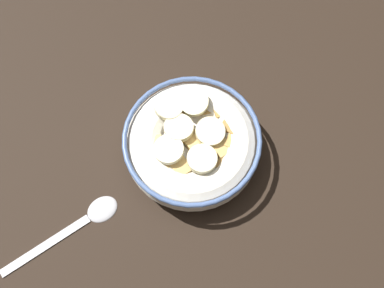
# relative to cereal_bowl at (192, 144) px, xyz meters

# --- Properties ---
(ground_plane) EXTENTS (0.99, 0.99, 0.02)m
(ground_plane) POSITION_rel_cereal_bowl_xyz_m (0.00, -0.00, -0.04)
(ground_plane) COLOR black
(cereal_bowl) EXTENTS (0.17, 0.17, 0.06)m
(cereal_bowl) POSITION_rel_cereal_bowl_xyz_m (0.00, 0.00, 0.00)
(cereal_bowl) COLOR silver
(cereal_bowl) RESTS_ON ground_plane
(spoon) EXTENTS (0.14, 0.11, 0.01)m
(spoon) POSITION_rel_cereal_bowl_xyz_m (-0.12, -0.10, -0.03)
(spoon) COLOR #B7B7BC
(spoon) RESTS_ON ground_plane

